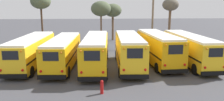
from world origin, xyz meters
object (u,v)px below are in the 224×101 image
object	(u,v)px
school_bus_3	(129,50)
school_bus_4	(158,47)
bare_tree_3	(41,2)
school_bus_5	(189,48)
bare_tree_0	(170,6)
bare_tree_2	(113,11)
school_bus_1	(63,51)
school_bus_2	(96,51)
bare_tree_1	(101,9)
utility_pole	(153,15)
school_bus_0	(32,50)
fire_hydrant	(102,87)

from	to	relation	value
school_bus_3	school_bus_4	size ratio (longest dim) A/B	0.99
bare_tree_3	school_bus_5	bearing A→B (deg)	-30.28
bare_tree_0	bare_tree_2	xyz separation A→B (m)	(-9.13, 4.28, -0.84)
school_bus_1	school_bus_4	distance (m)	10.19
school_bus_4	school_bus_2	bearing A→B (deg)	-169.68
bare_tree_1	bare_tree_2	xyz separation A→B (m)	(2.16, 1.57, -0.36)
school_bus_3	bare_tree_3	world-z (taller)	bare_tree_3
school_bus_4	utility_pole	bearing A→B (deg)	79.70
utility_pole	school_bus_0	bearing A→B (deg)	-146.70
school_bus_4	utility_pole	xyz separation A→B (m)	(1.83, 10.08, 3.05)
school_bus_5	utility_pole	xyz separation A→B (m)	(-1.56, 10.29, 3.13)
school_bus_0	fire_hydrant	bearing A→B (deg)	-47.85
school_bus_0	utility_pole	distance (m)	18.68
school_bus_2	school_bus_5	xyz separation A→B (m)	(10.17, 1.02, -0.04)
school_bus_2	school_bus_3	xyz separation A→B (m)	(3.39, -0.07, 0.04)
school_bus_4	fire_hydrant	xyz separation A→B (m)	(-6.31, -8.03, -1.29)
bare_tree_1	fire_hydrant	bearing A→B (deg)	-90.85
school_bus_0	fire_hydrant	xyz separation A→B (m)	(7.24, -8.00, -1.16)
school_bus_3	bare_tree_3	bearing A→B (deg)	134.38
school_bus_3	bare_tree_3	size ratio (longest dim) A/B	1.20
utility_pole	bare_tree_3	xyz separation A→B (m)	(-16.74, 0.39, 1.92)
bare_tree_2	fire_hydrant	size ratio (longest dim) A/B	6.38
bare_tree_1	fire_hydrant	size ratio (longest dim) A/B	6.80
utility_pole	school_bus_5	bearing A→B (deg)	-81.40
school_bus_2	bare_tree_3	world-z (taller)	bare_tree_3
school_bus_3	school_bus_1	bearing A→B (deg)	174.79
bare_tree_0	school_bus_0	bearing A→B (deg)	-146.37
school_bus_0	bare_tree_1	xyz separation A→B (m)	(7.59, 15.26, 4.00)
utility_pole	school_bus_3	bearing A→B (deg)	-114.64
school_bus_4	bare_tree_3	world-z (taller)	bare_tree_3
utility_pole	bare_tree_3	bearing A→B (deg)	178.66
school_bus_1	school_bus_2	world-z (taller)	school_bus_2
school_bus_3	bare_tree_0	bearing A→B (deg)	57.80
school_bus_0	school_bus_3	xyz separation A→B (m)	(10.16, -1.28, 0.14)
school_bus_5	bare_tree_3	size ratio (longest dim) A/B	1.35
school_bus_1	bare_tree_3	bearing A→B (deg)	113.04
school_bus_0	bare_tree_3	size ratio (longest dim) A/B	1.31
school_bus_0	bare_tree_0	distance (m)	23.10
school_bus_3	school_bus_5	distance (m)	6.86
school_bus_2	bare_tree_0	distance (m)	18.83
school_bus_4	bare_tree_1	world-z (taller)	bare_tree_1
school_bus_0	school_bus_4	xyz separation A→B (m)	(13.55, 0.03, 0.13)
bare_tree_1	bare_tree_3	distance (m)	10.19
school_bus_1	fire_hydrant	bearing A→B (deg)	-62.30
school_bus_0	school_bus_1	xyz separation A→B (m)	(3.39, -0.66, -0.01)
school_bus_4	bare_tree_2	distance (m)	17.58
school_bus_3	school_bus_5	world-z (taller)	school_bus_3
bare_tree_3	school_bus_3	bearing A→B (deg)	-45.62
school_bus_1	utility_pole	size ratio (longest dim) A/B	1.08
school_bus_3	utility_pole	world-z (taller)	utility_pole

